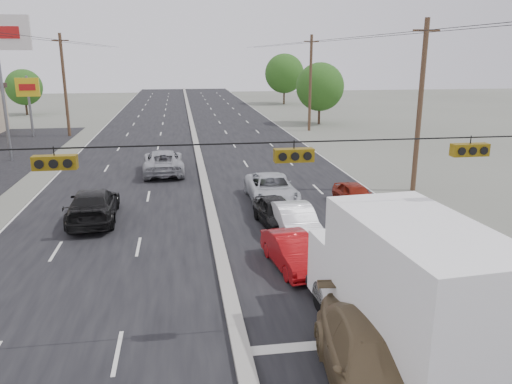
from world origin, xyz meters
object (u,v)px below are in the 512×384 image
at_px(queue_car_b, 295,223).
at_px(pole_sign_far, 28,92).
at_px(tan_sedan, 378,365).
at_px(queue_car_a, 277,213).
at_px(queue_car_e, 355,195).
at_px(red_sedan, 292,252).
at_px(oncoming_near, 93,205).
at_px(utility_pole_right_b, 420,106).
at_px(queue_car_c, 272,189).
at_px(utility_pole_left_c, 65,85).
at_px(tree_left_far, 24,87).
at_px(box_truck, 404,286).
at_px(queue_car_d, 405,250).
at_px(tree_right_mid, 320,87).
at_px(tree_right_far, 284,73).
at_px(oncoming_far, 163,162).
at_px(utility_pole_right_c, 310,83).

bearing_deg(queue_car_b, pole_sign_far, 118.92).
relative_size(tan_sedan, queue_car_a, 1.47).
height_order(queue_car_b, queue_car_e, queue_car_b).
relative_size(red_sedan, queue_car_b, 0.88).
relative_size(queue_car_b, oncoming_near, 0.81).
bearing_deg(pole_sign_far, utility_pole_right_b, -41.26).
bearing_deg(queue_car_c, queue_car_e, -19.78).
height_order(utility_pole_left_c, tree_left_far, utility_pole_left_c).
height_order(box_truck, queue_car_d, box_truck).
height_order(tree_right_mid, tan_sedan, tree_right_mid).
relative_size(box_truck, oncoming_near, 1.46).
relative_size(utility_pole_left_c, queue_car_b, 2.21).
bearing_deg(tree_left_far, pole_sign_far, -73.30).
relative_size(tan_sedan, queue_car_e, 1.61).
height_order(queue_car_c, queue_car_e, queue_car_c).
bearing_deg(tree_right_far, oncoming_near, -110.59).
bearing_deg(red_sedan, utility_pole_left_c, 105.54).
xyz_separation_m(tan_sedan, oncoming_far, (-5.65, 24.67, -0.05)).
bearing_deg(queue_car_e, red_sedan, -129.63).
bearing_deg(tree_left_far, red_sedan, -65.89).
distance_m(utility_pole_left_c, queue_car_e, 34.68).
xyz_separation_m(tan_sedan, queue_car_d, (4.00, 7.15, -0.18)).
distance_m(utility_pole_right_b, box_truck, 18.45).
height_order(tree_right_far, box_truck, tree_right_far).
distance_m(queue_car_c, queue_car_e, 4.60).
bearing_deg(queue_car_d, queue_car_c, 107.30).
bearing_deg(tree_right_far, pole_sign_far, -136.85).
distance_m(utility_pole_right_c, queue_car_d, 36.34).
height_order(pole_sign_far, tan_sedan, pole_sign_far).
bearing_deg(box_truck, queue_car_b, 90.33).
xyz_separation_m(tree_right_mid, tree_right_far, (1.00, 25.00, 0.62)).
bearing_deg(tree_right_far, tan_sedan, -100.12).
distance_m(queue_car_b, queue_car_e, 6.07).
bearing_deg(queue_car_c, red_sedan, -95.32).
xyz_separation_m(red_sedan, queue_car_d, (4.34, -0.53, 0.03)).
bearing_deg(queue_car_e, queue_car_c, 155.58).
height_order(utility_pole_right_c, tree_right_far, utility_pole_right_c).
height_order(tree_right_mid, queue_car_a, tree_right_mid).
bearing_deg(pole_sign_far, oncoming_near, -70.04).
xyz_separation_m(utility_pole_right_b, queue_car_c, (-9.00, -1.18, -4.35)).
relative_size(utility_pole_left_c, tree_left_far, 1.63).
bearing_deg(utility_pole_left_c, tree_right_mid, 10.30).
bearing_deg(queue_car_d, box_truck, -118.95).
relative_size(utility_pole_left_c, queue_car_e, 2.69).
bearing_deg(utility_pole_left_c, box_truck, -67.86).
xyz_separation_m(pole_sign_far, tree_right_far, (32.00, 30.00, 0.55)).
height_order(red_sedan, queue_car_a, queue_car_a).
height_order(utility_pole_right_b, red_sedan, utility_pole_right_b).
bearing_deg(queue_car_a, tan_sedan, -95.63).
bearing_deg(tree_right_far, queue_car_e, -98.05).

